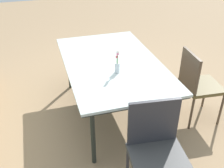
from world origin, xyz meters
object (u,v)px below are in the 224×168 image
object	(u,v)px
flower_vase	(117,64)
chair_near_left	(197,82)
dining_table	(112,65)
chair_end_left	(157,149)

from	to	relation	value
flower_vase	chair_near_left	bearing A→B (deg)	-97.74
dining_table	chair_end_left	size ratio (longest dim) A/B	1.90
chair_end_left	flower_vase	xyz separation A→B (m)	(0.97, 0.03, 0.28)
chair_end_left	dining_table	bearing A→B (deg)	-83.63
chair_end_left	flower_vase	bearing A→B (deg)	-82.39
dining_table	chair_near_left	bearing A→B (deg)	-113.06
chair_end_left	chair_near_left	size ratio (longest dim) A/B	1.03
chair_end_left	flower_vase	distance (m)	1.01
dining_table	chair_end_left	distance (m)	1.24
chair_end_left	chair_near_left	world-z (taller)	chair_end_left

